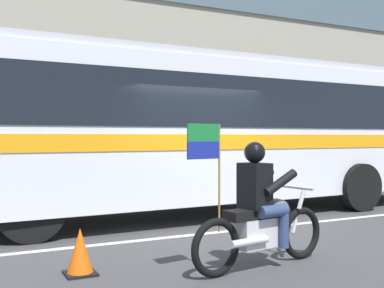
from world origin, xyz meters
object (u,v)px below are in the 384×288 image
object	(u,v)px
motorcycle_with_rider	(260,214)
fire_hydrant	(163,178)
transit_bus	(204,124)
traffic_cone	(80,253)

from	to	relation	value
motorcycle_with_rider	fire_hydrant	bearing A→B (deg)	76.59
motorcycle_with_rider	transit_bus	bearing A→B (deg)	71.42
fire_hydrant	traffic_cone	size ratio (longest dim) A/B	1.36
transit_bus	traffic_cone	world-z (taller)	transit_bus
transit_bus	motorcycle_with_rider	size ratio (longest dim) A/B	5.44
transit_bus	motorcycle_with_rider	world-z (taller)	transit_bus
traffic_cone	transit_bus	bearing A→B (deg)	43.41
transit_bus	traffic_cone	xyz separation A→B (m)	(-3.38, -3.20, -1.63)
motorcycle_with_rider	fire_hydrant	world-z (taller)	motorcycle_with_rider
traffic_cone	fire_hydrant	bearing A→B (deg)	58.96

